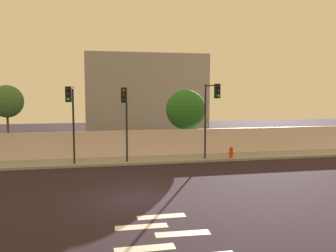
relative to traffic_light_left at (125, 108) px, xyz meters
The scene contains 11 objects.
ground_plane 7.71m from the traffic_light_left, 90.35° to the right, with size 80.00×80.00×0.00m, color black.
sidewalk 3.78m from the traffic_light_left, 91.74° to the left, with size 36.00×2.40×0.15m, color gray.
perimeter_wall 3.69m from the traffic_light_left, 90.90° to the left, with size 36.00×0.18×1.80m, color silver.
crosswalk_marking 11.50m from the traffic_light_left, 88.23° to the right, with size 3.36×3.86×0.01m.
traffic_light_left is the anchor object (origin of this frame).
traffic_light_center 5.50m from the traffic_light_left, ahead, with size 0.51×1.80×4.96m.
traffic_light_right 3.22m from the traffic_light_left, behind, with size 0.40×1.57×4.77m.
fire_hydrant 7.81m from the traffic_light_left, ahead, with size 0.44×0.26×0.76m.
roadside_tree_leftmost 8.59m from the traffic_light_left, 152.90° to the left, with size 2.20×2.20×5.07m.
roadside_tree_midleft 6.23m from the traffic_light_left, 38.90° to the left, with size 3.00×3.00×4.80m.
low_building_distant 17.07m from the traffic_light_left, 77.77° to the left, with size 12.70×6.00×8.58m, color #979797.
Camera 1 is at (-1.78, -14.85, 4.56)m, focal length 37.76 mm.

